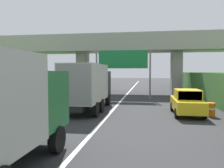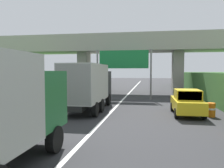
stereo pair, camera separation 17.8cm
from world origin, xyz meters
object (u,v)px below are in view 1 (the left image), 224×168
construction_barrel_2 (211,110)px  construction_barrel_3 (197,100)px  truck_silver (96,78)px  car_yellow (187,102)px  construction_barrel_4 (186,95)px  truck_black (89,85)px  overhead_highway_sign (123,63)px  construction_barrel_5 (179,91)px

construction_barrel_2 → construction_barrel_3: bearing=88.7°
truck_silver → car_yellow: 20.23m
truck_silver → car_yellow: truck_silver is taller
car_yellow → construction_barrel_3: (1.53, 4.29, -0.40)m
construction_barrel_2 → construction_barrel_4: same height
construction_barrel_2 → construction_barrel_4: bearing=89.8°
car_yellow → construction_barrel_2: bearing=-13.9°
construction_barrel_3 → truck_black: bearing=-156.5°
construction_barrel_2 → truck_silver: bearing=123.6°
truck_silver → construction_barrel_4: bearing=-35.5°
truck_silver → car_yellow: (10.36, -17.34, -1.08)m
overhead_highway_sign → construction_barrel_3: overhead_highway_sign is taller
overhead_highway_sign → car_yellow: overhead_highway_sign is taller
overhead_highway_sign → car_yellow: (5.21, -7.95, -3.01)m
truck_black → construction_barrel_2: (8.40, -0.95, -1.47)m
car_yellow → truck_silver: bearing=120.8°
overhead_highway_sign → truck_black: overhead_highway_sign is taller
construction_barrel_3 → construction_barrel_4: same height
truck_silver → car_yellow: bearing=-59.2°
truck_black → construction_barrel_5: 15.49m
construction_barrel_4 → construction_barrel_3: bearing=-89.1°
truck_silver → construction_barrel_5: 12.38m
construction_barrel_4 → truck_black: bearing=-135.3°
car_yellow → construction_barrel_4: car_yellow is taller
car_yellow → construction_barrel_5: 13.65m
overhead_highway_sign → truck_black: 7.80m
truck_black → car_yellow: (6.98, -0.60, -1.08)m
construction_barrel_2 → overhead_highway_sign: bearing=128.6°
construction_barrel_2 → construction_barrel_4: (0.03, 9.29, 0.00)m
overhead_highway_sign → construction_barrel_4: overhead_highway_sign is taller
car_yellow → construction_barrel_5: (1.35, 13.58, -0.40)m
truck_black → truck_silver: (-3.38, 16.74, 0.00)m
truck_silver → construction_barrel_5: truck_silver is taller
truck_black → construction_barrel_5: bearing=57.3°
overhead_highway_sign → construction_barrel_5: bearing=40.7°
truck_black → construction_barrel_3: size_ratio=8.11×
overhead_highway_sign → construction_barrel_5: overhead_highway_sign is taller
truck_black → construction_barrel_4: truck_black is taller
truck_silver → construction_barrel_2: (11.78, -17.70, -1.47)m
truck_silver → car_yellow: size_ratio=1.78×
truck_black → construction_barrel_2: 8.58m
overhead_highway_sign → truck_silver: size_ratio=0.81×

